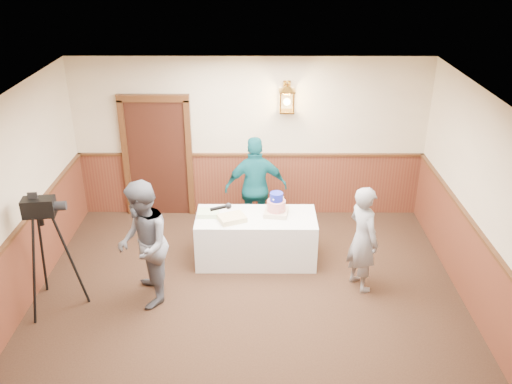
# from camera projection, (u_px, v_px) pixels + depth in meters

# --- Properties ---
(ground) EXTENTS (7.00, 7.00, 0.00)m
(ground) POSITION_uv_depth(u_px,v_px,m) (247.00, 342.00, 6.70)
(ground) COLOR black
(ground) RESTS_ON ground
(room_shell) EXTENTS (6.02, 7.02, 2.81)m
(room_shell) POSITION_uv_depth(u_px,v_px,m) (242.00, 217.00, 6.45)
(room_shell) COLOR beige
(room_shell) RESTS_ON ground
(display_table) EXTENTS (1.80, 0.80, 0.75)m
(display_table) POSITION_uv_depth(u_px,v_px,m) (256.00, 238.00, 8.25)
(display_table) COLOR white
(display_table) RESTS_ON ground
(tiered_cake) EXTENTS (0.39, 0.39, 0.36)m
(tiered_cake) POSITION_uv_depth(u_px,v_px,m) (276.00, 206.00, 8.09)
(tiered_cake) COLOR beige
(tiered_cake) RESTS_ON display_table
(sheet_cake_yellow) EXTENTS (0.46, 0.42, 0.08)m
(sheet_cake_yellow) POSITION_uv_depth(u_px,v_px,m) (232.00, 218.00, 7.95)
(sheet_cake_yellow) COLOR #DFD085
(sheet_cake_yellow) RESTS_ON display_table
(sheet_cake_green) EXTENTS (0.31, 0.25, 0.07)m
(sheet_cake_green) POSITION_uv_depth(u_px,v_px,m) (208.00, 213.00, 8.10)
(sheet_cake_green) COLOR #BAE4A1
(sheet_cake_green) RESTS_ON display_table
(interviewer) EXTENTS (1.59, 0.99, 1.77)m
(interviewer) POSITION_uv_depth(u_px,v_px,m) (143.00, 245.00, 7.09)
(interviewer) COLOR #595A63
(interviewer) RESTS_ON ground
(baker) EXTENTS (0.58, 0.67, 1.56)m
(baker) POSITION_uv_depth(u_px,v_px,m) (363.00, 239.00, 7.44)
(baker) COLOR gray
(baker) RESTS_ON ground
(assistant_p) EXTENTS (1.05, 0.52, 1.72)m
(assistant_p) POSITION_uv_depth(u_px,v_px,m) (256.00, 188.00, 8.74)
(assistant_p) COLOR #0E5057
(assistant_p) RESTS_ON ground
(tv_camera_rig) EXTENTS (0.63, 0.59, 1.61)m
(tv_camera_rig) POSITION_uv_depth(u_px,v_px,m) (49.00, 259.00, 7.07)
(tv_camera_rig) COLOR black
(tv_camera_rig) RESTS_ON ground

